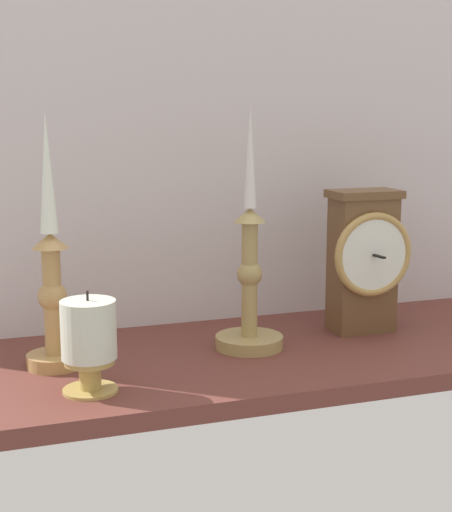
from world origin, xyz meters
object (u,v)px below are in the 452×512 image
Objects in this scene: candlestick_tall_center at (52,281)px; pillar_candle_front at (89,340)px; mantel_clock at (364,259)px; candlestick_tall_left at (250,285)px.

candlestick_tall_center is 12.53cm from pillar_candle_front.
candlestick_tall_left is at bearing -173.08° from mantel_clock.
candlestick_tall_left is (-19.71, -2.39, -2.09)cm from mantel_clock.
mantel_clock is 1.74× the size of pillar_candle_front.
mantel_clock is 46.53cm from pillar_candle_front.
candlestick_tall_center is at bearing -177.87° from mantel_clock.
candlestick_tall_center is (-47.36, -1.76, 0.41)cm from mantel_clock.
candlestick_tall_left reaches higher than mantel_clock.
mantel_clock is at bearing 6.92° from candlestick_tall_left.
pillar_candle_front is (-44.48, -12.79, -4.80)cm from mantel_clock.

